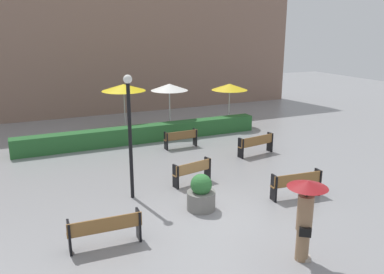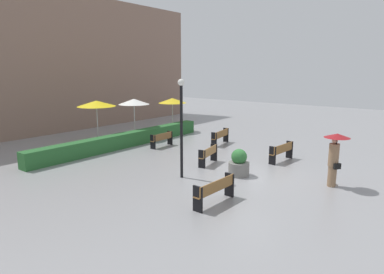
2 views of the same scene
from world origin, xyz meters
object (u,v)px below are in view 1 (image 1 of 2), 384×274
object	(u,v)px
bench_far_right	(256,143)
bench_near_right	(297,183)
planter_pot	(201,194)
bench_mid_center	(193,171)
patio_umbrella_yellow	(124,88)
patio_umbrella_yellow_far	(230,87)
pedestrian_with_umbrella	(305,210)
lamp_post	(130,125)
bench_back_row	(181,138)
patio_umbrella_white	(169,87)
bench_near_left	(105,228)

from	to	relation	value
bench_far_right	bench_near_right	xyz separation A→B (m)	(-1.34, -4.46, 0.00)
planter_pot	bench_mid_center	bearing A→B (deg)	72.82
patio_umbrella_yellow	patio_umbrella_yellow_far	distance (m)	5.87
pedestrian_with_umbrella	lamp_post	distance (m)	6.08
planter_pot	patio_umbrella_yellow	size ratio (longest dim) A/B	0.45
bench_back_row	patio_umbrella_yellow_far	distance (m)	5.31
bench_mid_center	patio_umbrella_yellow	bearing A→B (deg)	91.95
planter_pot	patio_umbrella_yellow_far	world-z (taller)	patio_umbrella_yellow_far
bench_mid_center	pedestrian_with_umbrella	distance (m)	5.65
bench_far_right	lamp_post	world-z (taller)	lamp_post
patio_umbrella_white	patio_umbrella_yellow_far	size ratio (longest dim) A/B	1.08
bench_far_right	bench_back_row	xyz separation A→B (m)	(-2.63, 2.36, -0.04)
lamp_post	patio_umbrella_white	distance (m)	8.62
bench_near_right	bench_back_row	size ratio (longest dim) A/B	1.12
bench_near_left	patio_umbrella_yellow	bearing A→B (deg)	72.26
bench_far_right	patio_umbrella_white	size ratio (longest dim) A/B	0.71
lamp_post	patio_umbrella_white	size ratio (longest dim) A/B	1.57
bench_back_row	pedestrian_with_umbrella	size ratio (longest dim) A/B	0.77
patio_umbrella_yellow_far	bench_near_right	bearing A→B (deg)	-106.56
planter_pot	patio_umbrella_yellow_far	xyz separation A→B (m)	(6.12, 9.10, 1.74)
bench_near_right	patio_umbrella_yellow	xyz separation A→B (m)	(-2.92, 10.65, 1.89)
patio_umbrella_white	planter_pot	bearing A→B (deg)	-105.55
pedestrian_with_umbrella	planter_pot	world-z (taller)	pedestrian_with_umbrella
bench_near_right	planter_pot	bearing A→B (deg)	170.85
bench_mid_center	planter_pot	distance (m)	2.10
bench_near_left	patio_umbrella_yellow_far	world-z (taller)	patio_umbrella_yellow_far
bench_near_left	patio_umbrella_white	xyz separation A→B (m)	(5.77, 10.21, 1.90)
patio_umbrella_yellow	patio_umbrella_yellow_far	bearing A→B (deg)	-10.04
bench_back_row	pedestrian_with_umbrella	world-z (taller)	pedestrian_with_umbrella
bench_far_right	patio_umbrella_white	distance (m)	6.00
pedestrian_with_umbrella	planter_pot	distance (m)	3.80
pedestrian_with_umbrella	patio_umbrella_yellow	world-z (taller)	patio_umbrella_yellow
bench_back_row	planter_pot	size ratio (longest dim) A/B	1.40
bench_back_row	bench_far_right	bearing A→B (deg)	-41.93
bench_near_right	bench_mid_center	distance (m)	3.66
bench_near_right	planter_pot	distance (m)	3.30
bench_mid_center	patio_umbrella_white	size ratio (longest dim) A/B	0.60
bench_near_right	bench_back_row	xyz separation A→B (m)	(-1.29, 6.82, -0.04)
bench_back_row	pedestrian_with_umbrella	xyz separation A→B (m)	(-0.96, -9.86, 0.86)
bench_near_right	bench_near_left	distance (m)	6.48
patio_umbrella_yellow	patio_umbrella_white	distance (m)	2.39
bench_near_right	bench_back_row	world-z (taller)	bench_near_right
patio_umbrella_yellow_far	pedestrian_with_umbrella	bearing A→B (deg)	-111.97
bench_near_right	patio_umbrella_white	bearing A→B (deg)	94.03
lamp_post	bench_back_row	bearing A→B (deg)	50.97
bench_far_right	patio_umbrella_yellow	size ratio (longest dim) A/B	0.71
bench_back_row	patio_umbrella_yellow_far	bearing A→B (deg)	34.11
pedestrian_with_umbrella	planter_pot	size ratio (longest dim) A/B	1.81
bench_far_right	bench_near_left	bearing A→B (deg)	-147.92
bench_far_right	planter_pot	bearing A→B (deg)	-139.48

